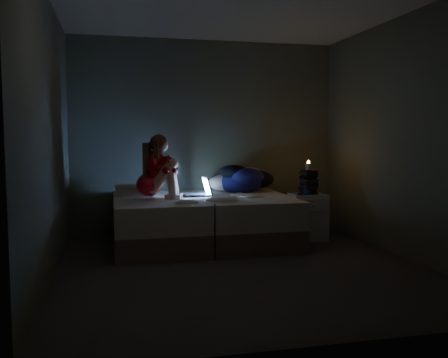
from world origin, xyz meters
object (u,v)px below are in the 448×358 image
object	(u,v)px
woman	(149,166)
phone	(301,194)
laptop	(196,186)
bed	(203,220)
nightstand	(307,217)
candle	(308,166)

from	to	relation	value
woman	phone	size ratio (longest dim) A/B	5.41
laptop	bed	bearing A→B (deg)	-55.94
bed	phone	bearing A→B (deg)	-3.86
bed	laptop	size ratio (longest dim) A/B	6.11
woman	nightstand	world-z (taller)	woman
woman	nightstand	distance (m)	2.10
woman	nightstand	xyz separation A→B (m)	(1.99, -0.02, -0.67)
woman	laptop	xyz separation A→B (m)	(0.57, 0.10, -0.26)
bed	woman	bearing A→B (deg)	-178.95
candle	bed	bearing A→B (deg)	179.13
nightstand	bed	bearing A→B (deg)	-177.82
nightstand	candle	size ratio (longest dim) A/B	7.26
candle	phone	bearing A→B (deg)	-153.38
candle	woman	bearing A→B (deg)	179.75
candle	phone	distance (m)	0.37
laptop	candle	distance (m)	1.45
woman	phone	bearing A→B (deg)	13.15
laptop	woman	bearing A→B (deg)	-176.20
phone	laptop	bearing A→B (deg)	-169.80
bed	candle	world-z (taller)	candle
nightstand	candle	distance (m)	0.64
bed	nightstand	size ratio (longest dim) A/B	3.64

